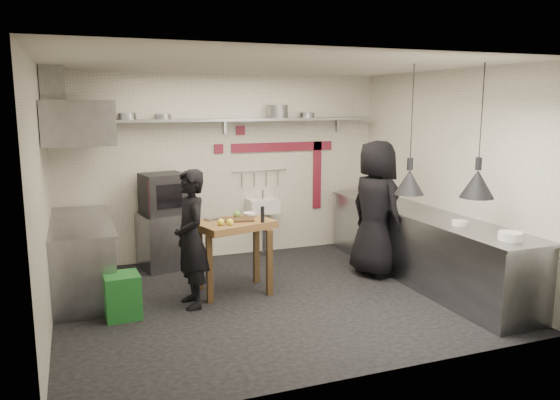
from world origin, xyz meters
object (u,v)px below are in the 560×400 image
object	(u,v)px
oven_stand	(166,240)
chef_right	(376,209)
prep_table	(234,257)
combi_oven	(163,194)
green_bin	(122,296)
chef_left	(191,239)

from	to	relation	value
oven_stand	chef_right	xyz separation A→B (m)	(2.66, -1.39, 0.54)
prep_table	chef_right	size ratio (longest dim) A/B	0.49
combi_oven	green_bin	world-z (taller)	combi_oven
prep_table	chef_left	bearing A→B (deg)	-170.54
oven_stand	prep_table	xyz separation A→B (m)	(0.63, -1.38, 0.06)
green_bin	prep_table	size ratio (longest dim) A/B	0.54
chef_right	chef_left	bearing A→B (deg)	84.00
green_bin	chef_right	size ratio (longest dim) A/B	0.27
prep_table	chef_left	size ratio (longest dim) A/B	0.57
oven_stand	combi_oven	bearing A→B (deg)	-154.02
oven_stand	prep_table	bearing A→B (deg)	-76.35
combi_oven	green_bin	bearing A→B (deg)	-124.61
chef_left	combi_oven	bearing A→B (deg)	177.60
chef_right	oven_stand	bearing A→B (deg)	50.40
green_bin	prep_table	distance (m)	1.46
chef_left	chef_right	size ratio (longest dim) A/B	0.87
chef_left	prep_table	bearing A→B (deg)	111.51
prep_table	green_bin	bearing A→B (deg)	178.48
green_bin	chef_left	xyz separation A→B (m)	(0.80, 0.08, 0.56)
combi_oven	green_bin	xyz separation A→B (m)	(-0.76, -1.73, -0.84)
oven_stand	combi_oven	size ratio (longest dim) A/B	1.38
combi_oven	chef_right	distance (m)	3.01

